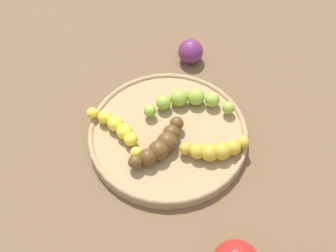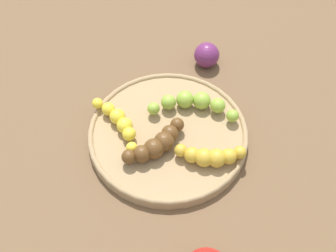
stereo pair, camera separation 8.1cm
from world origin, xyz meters
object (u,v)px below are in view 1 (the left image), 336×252
object	(u,v)px
banana_spotted	(215,150)
plum_purple	(191,51)
fruit_bowl	(168,134)
banana_green	(188,100)
banana_yellow	(118,129)
banana_overripe	(161,145)

from	to	relation	value
banana_spotted	plum_purple	world-z (taller)	same
plum_purple	banana_spotted	bearing A→B (deg)	-103.59
fruit_bowl	plum_purple	world-z (taller)	plum_purple
banana_green	plum_purple	xyz separation A→B (m)	(0.06, 0.13, -0.01)
banana_green	banana_yellow	distance (m)	0.14
banana_green	banana_overripe	xyz separation A→B (m)	(-0.08, -0.08, 0.00)
fruit_bowl	banana_yellow	world-z (taller)	banana_yellow
banana_yellow	banana_overripe	bearing A→B (deg)	-70.07
banana_spotted	plum_purple	distance (m)	0.25
banana_green	banana_yellow	size ratio (longest dim) A/B	1.21
fruit_bowl	banana_yellow	bearing A→B (deg)	160.18
plum_purple	banana_yellow	bearing A→B (deg)	-145.13
banana_green	plum_purple	distance (m)	0.14
banana_spotted	banana_yellow	world-z (taller)	banana_spotted
banana_yellow	plum_purple	world-z (taller)	plum_purple
banana_overripe	plum_purple	world-z (taller)	banana_overripe
banana_green	banana_overripe	size ratio (longest dim) A/B	1.33
banana_overripe	banana_spotted	bearing A→B (deg)	34.56
plum_purple	banana_green	bearing A→B (deg)	-115.46
banana_overripe	plum_purple	xyz separation A→B (m)	(0.14, 0.20, -0.01)
banana_green	banana_spotted	bearing A→B (deg)	-162.39
banana_yellow	banana_overripe	distance (m)	0.09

